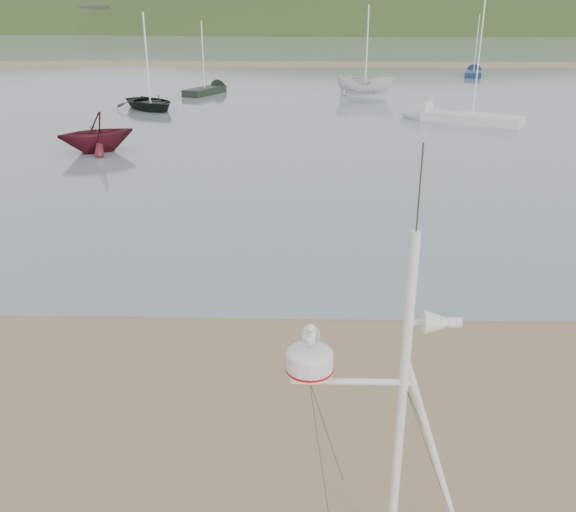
{
  "coord_description": "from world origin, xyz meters",
  "views": [
    {
      "loc": [
        2.16,
        -6.96,
        5.75
      ],
      "look_at": [
        1.98,
        1.0,
        2.57
      ],
      "focal_mm": 38.0,
      "sensor_mm": 36.0,
      "label": 1
    }
  ],
  "objects_px": {
    "mast_rig": "(392,470)",
    "boat_white": "(366,67)",
    "boat_red": "(94,114)",
    "boat_dark": "(148,73)",
    "sailboat_dark_mid": "(214,89)",
    "sailboat_white_near": "(439,116)",
    "sailboat_blue_far": "(474,72)"
  },
  "relations": [
    {
      "from": "boat_white",
      "to": "sailboat_white_near",
      "type": "height_order",
      "value": "sailboat_white_near"
    },
    {
      "from": "mast_rig",
      "to": "sailboat_dark_mid",
      "type": "height_order",
      "value": "sailboat_dark_mid"
    },
    {
      "from": "mast_rig",
      "to": "boat_white",
      "type": "distance_m",
      "value": 41.24
    },
    {
      "from": "boat_dark",
      "to": "sailboat_blue_far",
      "type": "relative_size",
      "value": 0.71
    },
    {
      "from": "boat_white",
      "to": "sailboat_white_near",
      "type": "bearing_deg",
      "value": -159.93
    },
    {
      "from": "boat_dark",
      "to": "sailboat_blue_far",
      "type": "xyz_separation_m",
      "value": [
        26.74,
        24.35,
        -1.99
      ]
    },
    {
      "from": "boat_white",
      "to": "boat_red",
      "type": "bearing_deg",
      "value": 148.78
    },
    {
      "from": "boat_white",
      "to": "sailboat_blue_far",
      "type": "distance_m",
      "value": 21.35
    },
    {
      "from": "sailboat_blue_far",
      "to": "sailboat_dark_mid",
      "type": "xyz_separation_m",
      "value": [
        -23.98,
        -15.13,
        0.0
      ]
    },
    {
      "from": "boat_white",
      "to": "sailboat_blue_far",
      "type": "relative_size",
      "value": 0.66
    },
    {
      "from": "sailboat_white_near",
      "to": "boat_red",
      "type": "bearing_deg",
      "value": -152.0
    },
    {
      "from": "boat_red",
      "to": "sailboat_white_near",
      "type": "relative_size",
      "value": 0.47
    },
    {
      "from": "boat_dark",
      "to": "boat_white",
      "type": "relative_size",
      "value": 1.07
    },
    {
      "from": "boat_red",
      "to": "sailboat_blue_far",
      "type": "xyz_separation_m",
      "value": [
        26.14,
        37.01,
        -1.39
      ]
    },
    {
      "from": "boat_dark",
      "to": "sailboat_white_near",
      "type": "distance_m",
      "value": 17.99
    },
    {
      "from": "boat_dark",
      "to": "boat_red",
      "type": "relative_size",
      "value": 1.36
    },
    {
      "from": "boat_red",
      "to": "boat_dark",
      "type": "bearing_deg",
      "value": 149.0
    },
    {
      "from": "sailboat_blue_far",
      "to": "sailboat_dark_mid",
      "type": "bearing_deg",
      "value": -147.75
    },
    {
      "from": "sailboat_dark_mid",
      "to": "boat_red",
      "type": "bearing_deg",
      "value": -95.63
    },
    {
      "from": "sailboat_blue_far",
      "to": "boat_white",
      "type": "bearing_deg",
      "value": -125.86
    },
    {
      "from": "boat_red",
      "to": "sailboat_dark_mid",
      "type": "height_order",
      "value": "sailboat_dark_mid"
    },
    {
      "from": "sailboat_white_near",
      "to": "sailboat_dark_mid",
      "type": "height_order",
      "value": "sailboat_white_near"
    },
    {
      "from": "boat_red",
      "to": "sailboat_dark_mid",
      "type": "distance_m",
      "value": 22.03
    },
    {
      "from": "sailboat_blue_far",
      "to": "sailboat_white_near",
      "type": "relative_size",
      "value": 0.89
    },
    {
      "from": "boat_red",
      "to": "sailboat_white_near",
      "type": "bearing_deg",
      "value": 84.29
    },
    {
      "from": "sailboat_blue_far",
      "to": "sailboat_white_near",
      "type": "distance_m",
      "value": 29.51
    },
    {
      "from": "mast_rig",
      "to": "sailboat_blue_far",
      "type": "relative_size",
      "value": 0.74
    },
    {
      "from": "boat_dark",
      "to": "boat_white",
      "type": "bearing_deg",
      "value": -14.96
    },
    {
      "from": "sailboat_white_near",
      "to": "boat_white",
      "type": "bearing_deg",
      "value": 106.62
    },
    {
      "from": "boat_dark",
      "to": "boat_white",
      "type": "height_order",
      "value": "boat_dark"
    },
    {
      "from": "boat_white",
      "to": "sailboat_dark_mid",
      "type": "relative_size",
      "value": 0.73
    },
    {
      "from": "mast_rig",
      "to": "boat_dark",
      "type": "distance_m",
      "value": 35.6
    }
  ]
}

